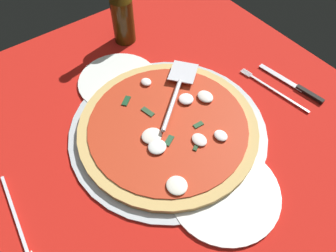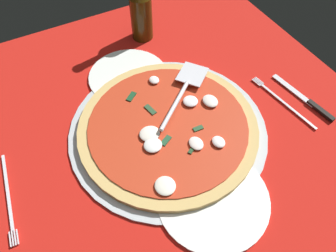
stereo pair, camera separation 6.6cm
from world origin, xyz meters
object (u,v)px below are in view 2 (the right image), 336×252
at_px(dinner_plate_left, 130,76).
at_px(beer_bottle, 141,10).
at_px(dinner_plate_right, 213,199).
at_px(place_setting_far, 295,102).
at_px(pizza_server, 183,90).
at_px(pizza, 168,127).

relative_size(dinner_plate_left, beer_bottle, 0.87).
bearing_deg(dinner_plate_right, dinner_plate_left, -179.48).
relative_size(dinner_plate_left, place_setting_far, 1.01).
height_order(pizza_server, beer_bottle, beer_bottle).
height_order(dinner_plate_right, place_setting_far, place_setting_far).
relative_size(dinner_plate_right, place_setting_far, 1.10).
height_order(dinner_plate_left, pizza_server, pizza_server).
xyz_separation_m(dinner_plate_right, beer_bottle, (-0.53, 0.10, 0.09)).
bearing_deg(pizza, pizza_server, 130.65).
distance_m(dinner_plate_left, pizza_server, 0.17).
height_order(pizza_server, place_setting_far, pizza_server).
bearing_deg(pizza, dinner_plate_right, -0.74).
bearing_deg(beer_bottle, pizza_server, -4.22).
bearing_deg(dinner_plate_left, pizza_server, 30.63).
bearing_deg(beer_bottle, dinner_plate_left, -37.12).
relative_size(pizza, pizza_server, 2.03).
xyz_separation_m(dinner_plate_right, pizza_server, (-0.26, 0.08, 0.03)).
relative_size(dinner_plate_left, dinner_plate_right, 0.92).
height_order(dinner_plate_left, pizza, pizza).
distance_m(dinner_plate_left, pizza, 0.21).
height_order(dinner_plate_right, pizza, pizza).
distance_m(dinner_plate_right, pizza, 0.19).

